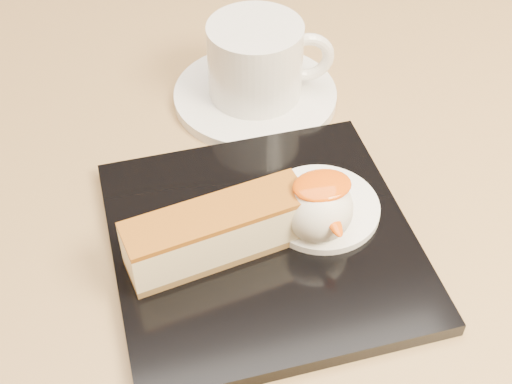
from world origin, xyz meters
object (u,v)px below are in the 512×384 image
object	(u,v)px
dessert_plate	(263,242)
saucer	(255,96)
cheesecake	(217,232)
ice_cream_scoop	(318,209)
coffee_cup	(258,59)
table	(256,276)

from	to	relation	value
dessert_plate	saucer	distance (m)	0.18
cheesecake	ice_cream_scoop	distance (m)	0.08
coffee_cup	ice_cream_scoop	bearing A→B (deg)	-81.24
ice_cream_scoop	saucer	size ratio (longest dim) A/B	0.34
saucer	coffee_cup	bearing A→B (deg)	-9.37
saucer	coffee_cup	distance (m)	0.04
table	coffee_cup	xyz separation A→B (m)	(0.02, 0.08, 0.20)
cheesecake	saucer	size ratio (longest dim) A/B	0.91
ice_cream_scoop	table	bearing A→B (deg)	102.25
dessert_plate	saucer	xyz separation A→B (m)	(0.04, 0.17, -0.00)
dessert_plate	cheesecake	world-z (taller)	cheesecake
saucer	coffee_cup	world-z (taller)	coffee_cup
cheesecake	coffee_cup	size ratio (longest dim) A/B	1.20
table	coffee_cup	distance (m)	0.22
saucer	cheesecake	bearing A→B (deg)	-112.60
coffee_cup	table	bearing A→B (deg)	-96.06
table	cheesecake	size ratio (longest dim) A/B	5.88
cheesecake	ice_cream_scoop	xyz separation A→B (m)	(0.08, 0.00, 0.00)
table	dessert_plate	bearing A→B (deg)	-101.76
dessert_plate	ice_cream_scoop	distance (m)	0.05
cheesecake	coffee_cup	xyz separation A→B (m)	(0.08, 0.18, 0.01)
table	dessert_plate	distance (m)	0.19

